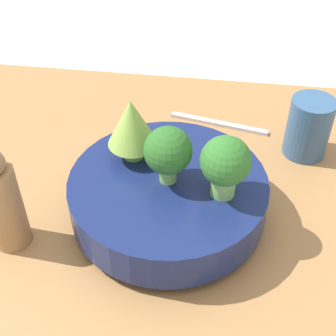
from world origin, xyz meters
TOP-DOWN VIEW (x-y plane):
  - ground_plane at (0.00, 0.00)m, footprint 6.00×6.00m
  - table at (0.00, 0.00)m, footprint 1.08×0.67m
  - bowl at (0.01, 0.04)m, footprint 0.26×0.26m
  - broccoli_floret_left at (-0.06, 0.05)m, footprint 0.06×0.06m
  - romanesco_piece_near at (0.06, -0.01)m, footprint 0.07×0.07m
  - broccoli_floret_center at (0.01, 0.04)m, footprint 0.06×0.06m
  - cup at (-0.19, -0.13)m, footprint 0.07×0.07m
  - pepper_mill at (0.20, 0.11)m, footprint 0.05×0.05m
  - fork at (-0.05, -0.19)m, footprint 0.17×0.04m

SIDE VIEW (x-z plane):
  - ground_plane at x=0.00m, z-range 0.00..0.00m
  - table at x=0.00m, z-range 0.00..0.05m
  - fork at x=-0.05m, z-range 0.05..0.06m
  - bowl at x=0.01m, z-range 0.06..0.12m
  - cup at x=-0.19m, z-range 0.05..0.14m
  - pepper_mill at x=0.20m, z-range 0.05..0.19m
  - broccoli_floret_center at x=0.01m, z-range 0.12..0.20m
  - broccoli_floret_left at x=-0.06m, z-range 0.12..0.21m
  - romanesco_piece_near at x=0.06m, z-range 0.12..0.21m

